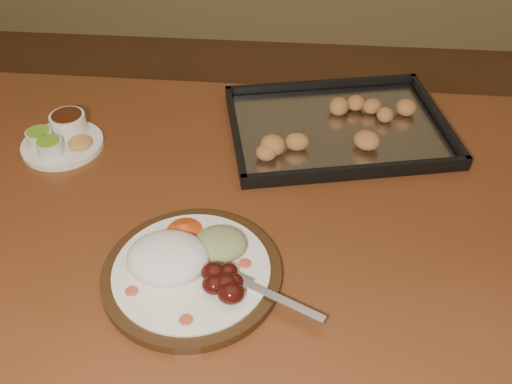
{
  "coord_description": "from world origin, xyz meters",
  "views": [
    {
      "loc": [
        -0.11,
        -0.88,
        1.43
      ],
      "look_at": [
        -0.18,
        -0.13,
        0.77
      ],
      "focal_mm": 40.0,
      "sensor_mm": 36.0,
      "label": 1
    }
  ],
  "objects": [
    {
      "name": "ground",
      "position": [
        0.0,
        0.0,
        0.0
      ],
      "size": [
        4.0,
        4.0,
        0.0
      ],
      "primitive_type": "plane",
      "color": "brown",
      "rests_on": "ground"
    },
    {
      "name": "dining_table",
      "position": [
        -0.25,
        -0.18,
        0.65
      ],
      "size": [
        1.51,
        0.91,
        0.75
      ],
      "rotation": [
        0.0,
        0.0,
        -0.01
      ],
      "color": "brown",
      "rests_on": "ground"
    },
    {
      "name": "dinner_plate",
      "position": [
        -0.26,
        -0.31,
        0.77
      ],
      "size": [
        0.34,
        0.28,
        0.06
      ],
      "rotation": [
        0.0,
        0.0,
        -0.3
      ],
      "color": "#321D0E",
      "rests_on": "dining_table"
    },
    {
      "name": "condiment_saucer",
      "position": [
        -0.57,
        -0.0,
        0.77
      ],
      "size": [
        0.16,
        0.16,
        0.05
      ],
      "rotation": [
        0.0,
        0.0,
        -0.43
      ],
      "color": "white",
      "rests_on": "dining_table"
    },
    {
      "name": "baking_tray",
      "position": [
        -0.03,
        0.1,
        0.76
      ],
      "size": [
        0.49,
        0.41,
        0.05
      ],
      "rotation": [
        0.0,
        0.0,
        0.22
      ],
      "color": "black",
      "rests_on": "dining_table"
    }
  ]
}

